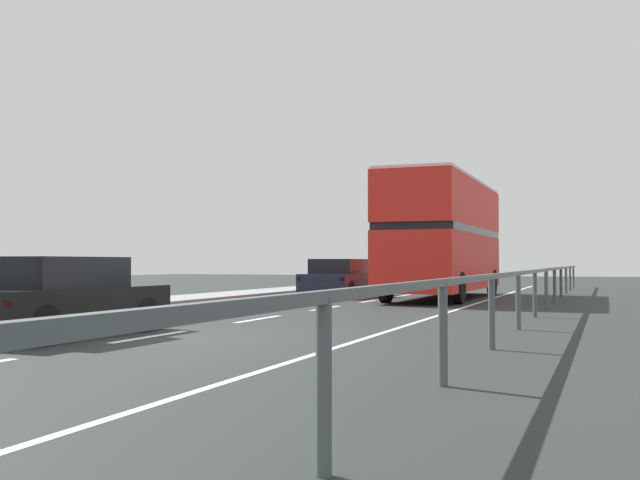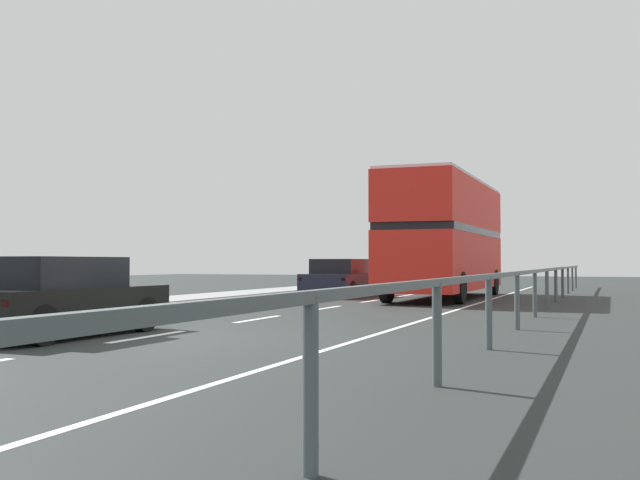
% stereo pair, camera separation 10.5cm
% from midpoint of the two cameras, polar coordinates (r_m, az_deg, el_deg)
% --- Properties ---
extents(ground_plane, '(73.85, 120.00, 0.10)m').
position_cam_midpoint_polar(ground_plane, '(13.34, -13.18, -7.43)').
color(ground_plane, '#252A29').
extents(lane_paint_markings, '(3.70, 46.00, 0.01)m').
position_cam_midpoint_polar(lane_paint_markings, '(20.61, 5.87, -5.28)').
color(lane_paint_markings, silver).
rests_on(lane_paint_markings, ground).
extents(bridge_side_railing, '(0.10, 42.00, 1.12)m').
position_cam_midpoint_polar(bridge_side_railing, '(20.05, 16.32, -2.74)').
color(bridge_side_railing, '#4A5456').
rests_on(bridge_side_railing, ground).
extents(double_decker_bus_red, '(2.63, 10.01, 4.20)m').
position_cam_midpoint_polar(double_decker_bus_red, '(27.08, 9.29, 0.36)').
color(double_decker_bus_red, red).
rests_on(double_decker_bus_red, ground).
extents(hatchback_car_near, '(1.87, 4.05, 1.38)m').
position_cam_midpoint_polar(hatchback_car_near, '(13.78, -19.36, -4.21)').
color(hatchback_car_near, black).
rests_on(hatchback_car_near, ground).
extents(sedan_car_ahead, '(1.95, 4.56, 1.41)m').
position_cam_midpoint_polar(sedan_car_ahead, '(28.04, 1.60, -2.95)').
color(sedan_car_ahead, '#1A1E30').
rests_on(sedan_car_ahead, ground).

